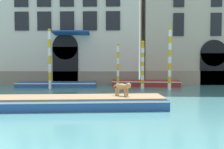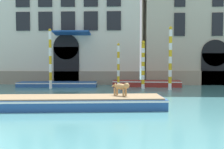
{
  "view_description": "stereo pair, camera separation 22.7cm",
  "coord_description": "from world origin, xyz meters",
  "px_view_note": "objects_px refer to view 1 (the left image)",
  "views": [
    {
      "loc": [
        4.37,
        -5.19,
        2.22
      ],
      "look_at": [
        3.85,
        11.91,
        1.2
      ],
      "focal_mm": 42.0,
      "sensor_mm": 36.0,
      "label": 1
    },
    {
      "loc": [
        4.6,
        -5.18,
        2.22
      ],
      "look_at": [
        3.85,
        11.91,
        1.2
      ],
      "focal_mm": 42.0,
      "sensor_mm": 36.0,
      "label": 2
    }
  ],
  "objects_px": {
    "mooring_pole_3": "(170,58)",
    "mooring_pole_0": "(118,66)",
    "boat_moored_near_palazzo": "(57,84)",
    "dog_on_deck": "(123,87)",
    "boat_moored_far": "(146,83)",
    "mooring_pole_1": "(143,64)",
    "boat_foreground": "(76,102)",
    "mooring_pole_2": "(50,58)"
  },
  "relations": [
    {
      "from": "boat_moored_far",
      "to": "mooring_pole_0",
      "type": "relative_size",
      "value": 1.62
    },
    {
      "from": "mooring_pole_2",
      "to": "boat_moored_far",
      "type": "bearing_deg",
      "value": 13.71
    },
    {
      "from": "dog_on_deck",
      "to": "mooring_pole_2",
      "type": "relative_size",
      "value": 0.18
    },
    {
      "from": "boat_foreground",
      "to": "boat_moored_near_palazzo",
      "type": "relative_size",
      "value": 1.29
    },
    {
      "from": "dog_on_deck",
      "to": "mooring_pole_3",
      "type": "relative_size",
      "value": 0.18
    },
    {
      "from": "boat_moored_far",
      "to": "boat_foreground",
      "type": "bearing_deg",
      "value": -109.46
    },
    {
      "from": "mooring_pole_3",
      "to": "mooring_pole_1",
      "type": "bearing_deg",
      "value": 156.09
    },
    {
      "from": "dog_on_deck",
      "to": "boat_moored_near_palazzo",
      "type": "height_order",
      "value": "dog_on_deck"
    },
    {
      "from": "boat_foreground",
      "to": "dog_on_deck",
      "type": "height_order",
      "value": "dog_on_deck"
    },
    {
      "from": "boat_foreground",
      "to": "mooring_pole_0",
      "type": "relative_size",
      "value": 2.43
    },
    {
      "from": "dog_on_deck",
      "to": "boat_moored_far",
      "type": "bearing_deg",
      "value": 112.22
    },
    {
      "from": "boat_foreground",
      "to": "mooring_pole_3",
      "type": "xyz_separation_m",
      "value": [
        5.53,
        7.21,
        2.0
      ]
    },
    {
      "from": "boat_moored_far",
      "to": "mooring_pole_3",
      "type": "bearing_deg",
      "value": -54.56
    },
    {
      "from": "boat_moored_far",
      "to": "mooring_pole_2",
      "type": "relative_size",
      "value": 1.23
    },
    {
      "from": "boat_moored_far",
      "to": "mooring_pole_1",
      "type": "height_order",
      "value": "mooring_pole_1"
    },
    {
      "from": "dog_on_deck",
      "to": "mooring_pole_2",
      "type": "distance_m",
      "value": 9.32
    },
    {
      "from": "boat_moored_near_palazzo",
      "to": "boat_foreground",
      "type": "bearing_deg",
      "value": -73.65
    },
    {
      "from": "mooring_pole_1",
      "to": "mooring_pole_2",
      "type": "bearing_deg",
      "value": -177.8
    },
    {
      "from": "boat_moored_far",
      "to": "mooring_pole_3",
      "type": "distance_m",
      "value": 3.43
    },
    {
      "from": "boat_foreground",
      "to": "mooring_pole_3",
      "type": "relative_size",
      "value": 1.82
    },
    {
      "from": "boat_moored_far",
      "to": "mooring_pole_3",
      "type": "height_order",
      "value": "mooring_pole_3"
    },
    {
      "from": "boat_moored_near_palazzo",
      "to": "boat_moored_far",
      "type": "bearing_deg",
      "value": 0.33
    },
    {
      "from": "mooring_pole_2",
      "to": "dog_on_deck",
      "type": "bearing_deg",
      "value": -54.28
    },
    {
      "from": "boat_moored_near_palazzo",
      "to": "mooring_pole_0",
      "type": "height_order",
      "value": "mooring_pole_0"
    },
    {
      "from": "boat_foreground",
      "to": "mooring_pole_1",
      "type": "distance_m",
      "value": 8.97
    },
    {
      "from": "mooring_pole_3",
      "to": "mooring_pole_0",
      "type": "bearing_deg",
      "value": 166.8
    },
    {
      "from": "boat_moored_far",
      "to": "mooring_pole_0",
      "type": "distance_m",
      "value": 3.07
    },
    {
      "from": "boat_moored_near_palazzo",
      "to": "mooring_pole_2",
      "type": "distance_m",
      "value": 2.53
    },
    {
      "from": "boat_moored_far",
      "to": "mooring_pole_3",
      "type": "relative_size",
      "value": 1.22
    },
    {
      "from": "mooring_pole_3",
      "to": "dog_on_deck",
      "type": "bearing_deg",
      "value": -116.29
    },
    {
      "from": "dog_on_deck",
      "to": "mooring_pole_1",
      "type": "bearing_deg",
      "value": 112.8
    },
    {
      "from": "mooring_pole_1",
      "to": "mooring_pole_2",
      "type": "distance_m",
      "value": 6.96
    },
    {
      "from": "boat_moored_near_palazzo",
      "to": "mooring_pole_1",
      "type": "xyz_separation_m",
      "value": [
        6.78,
        -1.2,
        1.62
      ]
    },
    {
      "from": "dog_on_deck",
      "to": "mooring_pole_0",
      "type": "height_order",
      "value": "mooring_pole_0"
    },
    {
      "from": "boat_moored_near_palazzo",
      "to": "mooring_pole_1",
      "type": "relative_size",
      "value": 1.78
    },
    {
      "from": "boat_moored_near_palazzo",
      "to": "mooring_pole_2",
      "type": "bearing_deg",
      "value": -98.52
    },
    {
      "from": "boat_foreground",
      "to": "dog_on_deck",
      "type": "relative_size",
      "value": 9.99
    },
    {
      "from": "boat_moored_near_palazzo",
      "to": "mooring_pole_0",
      "type": "bearing_deg",
      "value": -15.45
    },
    {
      "from": "boat_foreground",
      "to": "mooring_pole_0",
      "type": "bearing_deg",
      "value": 72.22
    },
    {
      "from": "dog_on_deck",
      "to": "boat_moored_far",
      "type": "distance_m",
      "value": 9.51
    },
    {
      "from": "mooring_pole_3",
      "to": "boat_moored_near_palazzo",
      "type": "bearing_deg",
      "value": 166.82
    },
    {
      "from": "boat_moored_far",
      "to": "mooring_pole_1",
      "type": "distance_m",
      "value": 2.22
    }
  ]
}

